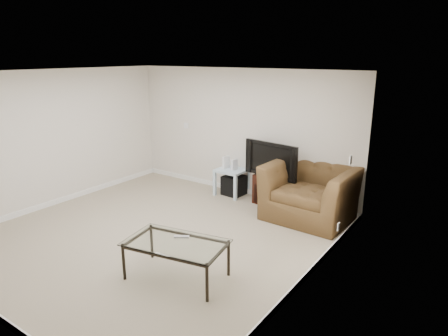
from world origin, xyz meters
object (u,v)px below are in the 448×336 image
Objects in this scene: recliner at (311,183)px; coffee_table at (177,260)px; tv_stand at (274,190)px; subwoofer at (234,185)px; side_table at (232,182)px; television at (274,159)px.

recliner is 1.16× the size of coffee_table.
tv_stand reaches higher than coffee_table.
recliner reaches higher than subwoofer.
tv_stand is at bearing -1.36° from subwoofer.
tv_stand is 0.92m from subwoofer.
coffee_table is (1.16, -3.02, -0.02)m from side_table.
recliner is at bearing -7.39° from side_table.
subwoofer is at bearing -174.88° from television.
recliner is at bearing -5.45° from television.
subwoofer is at bearing 110.38° from coffee_table.
side_table is at bearing 111.08° from coffee_table.
subwoofer is 0.32× the size of coffee_table.
side_table is 0.09m from subwoofer.
recliner is (1.74, -0.25, 0.44)m from subwoofer.
side_table is 0.45× the size of coffee_table.
side_table reaches higher than subwoofer.
coffee_table is (1.13, -3.04, 0.06)m from subwoofer.
recliner is (1.77, -0.23, 0.37)m from side_table.
television is 2.66× the size of subwoofer.
side_table is at bearing -147.37° from subwoofer.
tv_stand reaches higher than side_table.
recliner is at bearing -8.85° from tv_stand.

